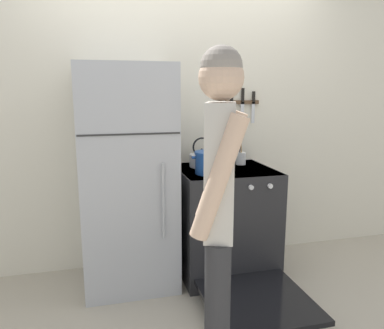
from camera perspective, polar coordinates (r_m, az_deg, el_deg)
ground_plane at (r=3.56m, az=-1.77°, el=-13.89°), size 14.00×14.00×0.00m
wall_back at (r=3.26m, az=-2.02°, el=7.10°), size 10.00×0.06×2.55m
refrigerator at (r=2.91m, az=-9.78°, el=-2.07°), size 0.70×0.67×1.70m
stove_range at (r=3.13m, az=5.17°, el=-8.79°), size 0.76×1.39×0.89m
dutch_oven_pot at (r=2.84m, az=2.78°, el=0.32°), size 0.28×0.24×0.20m
tea_kettle at (r=3.11m, az=1.52°, el=0.97°), size 0.26×0.21×0.25m
utensil_jar at (r=3.23m, az=7.41°, el=1.07°), size 0.09×0.09×0.23m
person at (r=1.75m, az=4.19°, el=-6.69°), size 0.35×0.41×1.70m
wall_knife_strip at (r=3.38m, az=7.70°, el=9.44°), size 0.31×0.03×0.32m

